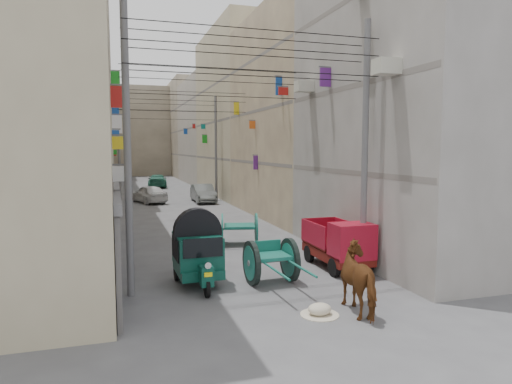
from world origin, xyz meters
name	(u,v)px	position (x,y,z in m)	size (l,w,h in m)	color
ground	(357,382)	(0.00, 0.00, 0.00)	(140.00, 140.00, 0.00)	#4B4B4E
building_row_left	(61,119)	(-8.00, 34.13, 6.46)	(8.00, 62.00, 14.00)	#B7AC8B
building_row_right	(248,122)	(8.00, 34.13, 6.46)	(8.00, 62.00, 14.00)	#9F9A95
end_cap_building	(140,132)	(0.00, 66.00, 6.50)	(22.00, 10.00, 13.00)	tan
shutters_left	(117,219)	(-3.92, 10.38, 1.49)	(0.18, 14.40, 2.88)	#4D4C51
signboards	(181,158)	(-0.01, 21.66, 3.43)	(8.22, 40.52, 5.67)	#0B7974
ac_units	(343,49)	(3.65, 7.67, 7.43)	(0.70, 6.55, 3.35)	#BAB9A7
utility_poles	(193,149)	(0.00, 17.00, 4.00)	(7.40, 22.20, 8.00)	#605F62
overhead_cables	(202,89)	(0.00, 14.40, 6.77)	(7.40, 22.52, 1.12)	black
auto_rickshaw	(198,250)	(-1.65, 6.50, 1.03)	(1.44, 2.50, 1.75)	black
tonga_cart	(271,260)	(0.48, 5.98, 0.69)	(1.45, 2.98, 1.33)	black
mini_truck	(342,246)	(3.20, 6.66, 0.81)	(1.38, 3.00, 1.68)	black
second_cart	(239,228)	(1.02, 11.60, 0.71)	(1.77, 1.64, 1.33)	#166051
feed_sack	(320,309)	(0.74, 3.12, 0.15)	(0.59, 0.47, 0.30)	beige
horse	(363,279)	(1.85, 3.00, 0.84)	(0.91, 1.99, 1.68)	brown
distant_car_white	(149,194)	(-1.56, 27.80, 0.67)	(1.57, 3.91, 1.33)	silver
distant_car_grey	(203,193)	(2.36, 26.99, 0.67)	(1.42, 4.08, 1.34)	#4B504D
distant_car_green	(157,181)	(0.26, 41.24, 0.66)	(1.86, 4.58, 1.33)	#22644E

